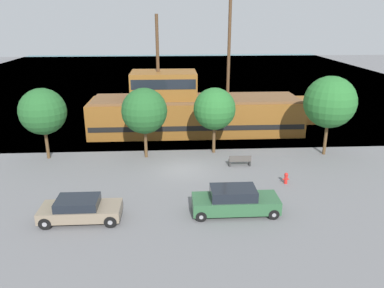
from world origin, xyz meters
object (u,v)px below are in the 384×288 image
pirate_ship (193,110)px  parked_car_curb_front (80,209)px  fire_hydrant (286,178)px  parked_car_curb_mid (235,201)px  moored_boat_dockside (292,110)px  bench_promenade_east (240,161)px

pirate_ship → parked_car_curb_front: bearing=-114.0°
fire_hydrant → parked_car_curb_front: bearing=-162.3°
parked_car_curb_mid → moored_boat_dockside: bearing=64.8°
moored_boat_dockside → parked_car_curb_front: 28.39m
parked_car_curb_front → parked_car_curb_mid: bearing=2.0°
parked_car_curb_mid → fire_hydrant: 5.47m
moored_boat_dockside → fire_hydrant: (-5.98, -17.59, -0.19)m
bench_promenade_east → parked_car_curb_front: bearing=-144.3°
moored_boat_dockside → parked_car_curb_mid: size_ratio=1.28×
fire_hydrant → pirate_ship: bearing=114.8°
parked_car_curb_mid → bench_promenade_east: (1.54, 6.87, -0.32)m
parked_car_curb_front → fire_hydrant: (12.47, 3.98, -0.25)m
pirate_ship → moored_boat_dockside: 12.90m
fire_hydrant → parked_car_curb_mid: bearing=-137.6°
moored_boat_dockside → bench_promenade_east: (-8.48, -14.41, -0.17)m
pirate_ship → moored_boat_dockside: size_ratio=3.41×
bench_promenade_east → fire_hydrant: bearing=-51.9°
moored_boat_dockside → fire_hydrant: size_ratio=8.01×
parked_car_curb_front → parked_car_curb_mid: 8.45m
fire_hydrant → bench_promenade_east: bearing=128.1°
moored_boat_dockside → fire_hydrant: 18.58m
pirate_ship → parked_car_curb_front: (-7.02, -15.80, -1.47)m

